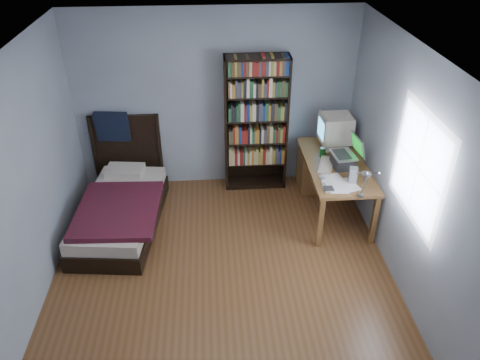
{
  "coord_description": "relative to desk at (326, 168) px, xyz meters",
  "views": [
    {
      "loc": [
        -0.08,
        -3.85,
        3.7
      ],
      "look_at": [
        0.23,
        0.51,
        0.97
      ],
      "focal_mm": 35.0,
      "sensor_mm": 36.0,
      "label": 1
    }
  ],
  "objects": [
    {
      "name": "bookshelf",
      "position": [
        -0.96,
        0.32,
        0.55
      ],
      "size": [
        0.86,
        0.3,
        1.91
      ],
      "color": "black",
      "rests_on": "floor"
    },
    {
      "name": "phone_silver",
      "position": [
        -0.26,
        -0.77,
        0.33
      ],
      "size": [
        0.07,
        0.11,
        0.02
      ],
      "primitive_type": "cube",
      "rotation": [
        0.0,
        0.0,
        0.22
      ],
      "color": "silver",
      "rests_on": "desk"
    },
    {
      "name": "mouse",
      "position": [
        -0.05,
        -0.1,
        0.34
      ],
      "size": [
        0.07,
        0.12,
        0.04
      ],
      "primitive_type": "ellipsoid",
      "color": "silver",
      "rests_on": "desk"
    },
    {
      "name": "external_drive",
      "position": [
        -0.24,
        -1.03,
        0.33
      ],
      "size": [
        0.11,
        0.11,
        0.02
      ],
      "primitive_type": "cube",
      "rotation": [
        0.0,
        0.0,
        0.03
      ],
      "color": "gray",
      "rests_on": "desk"
    },
    {
      "name": "speaker",
      "position": [
        0.08,
        -0.87,
        0.41
      ],
      "size": [
        0.12,
        0.12,
        0.19
      ],
      "primitive_type": "cube",
      "rotation": [
        0.0,
        0.0,
        -0.27
      ],
      "color": "gray",
      "rests_on": "desk"
    },
    {
      "name": "keyboard",
      "position": [
        -0.14,
        -0.47,
        0.33
      ],
      "size": [
        0.29,
        0.45,
        0.04
      ],
      "primitive_type": "cube",
      "rotation": [
        0.0,
        0.07,
        -0.34
      ],
      "color": "#BCAF9C",
      "rests_on": "desk"
    },
    {
      "name": "soda_can",
      "position": [
        -0.14,
        -0.23,
        0.38
      ],
      "size": [
        0.07,
        0.07,
        0.13
      ],
      "primitive_type": "cylinder",
      "color": "#07390E",
      "rests_on": "desk"
    },
    {
      "name": "crt_monitor",
      "position": [
        0.07,
        0.04,
        0.57
      ],
      "size": [
        0.41,
        0.38,
        0.46
      ],
      "color": "beige",
      "rests_on": "desk"
    },
    {
      "name": "room",
      "position": [
        -1.48,
        -1.62,
        0.84
      ],
      "size": [
        4.2,
        4.24,
        2.5
      ],
      "color": "brown",
      "rests_on": "ground"
    },
    {
      "name": "phone_grey",
      "position": [
        -0.27,
        -0.92,
        0.33
      ],
      "size": [
        0.05,
        0.09,
        0.02
      ],
      "primitive_type": "cube",
      "rotation": [
        0.0,
        0.0,
        0.13
      ],
      "color": "gray",
      "rests_on": "desk"
    },
    {
      "name": "laptop",
      "position": [
        0.07,
        -0.5,
        0.43
      ],
      "size": [
        0.38,
        0.38,
        0.43
      ],
      "color": "#2D2D30",
      "rests_on": "desk"
    },
    {
      "name": "desk_lamp",
      "position": [
        -0.02,
        -1.52,
        0.77
      ],
      "size": [
        0.21,
        0.48,
        0.56
      ],
      "color": "#99999E",
      "rests_on": "desk"
    },
    {
      "name": "bed",
      "position": [
        -2.76,
        -0.47,
        -0.15
      ],
      "size": [
        1.1,
        2.03,
        1.16
      ],
      "color": "black",
      "rests_on": "floor"
    },
    {
      "name": "desk",
      "position": [
        0.0,
        0.0,
        0.0
      ],
      "size": [
        0.75,
        1.53,
        0.73
      ],
      "color": "brown",
      "rests_on": "floor"
    }
  ]
}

